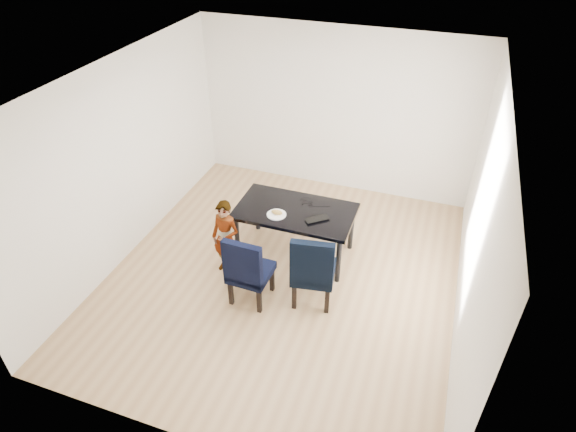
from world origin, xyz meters
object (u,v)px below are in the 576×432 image
(laptop, at_px, (316,217))
(chair_right, at_px, (314,266))
(child, at_px, (226,238))
(plate, at_px, (277,215))
(chair_left, at_px, (251,267))
(dining_table, at_px, (295,232))

(laptop, bearing_deg, chair_right, 65.00)
(child, bearing_deg, plate, 47.40)
(plate, xyz_separation_m, laptop, (0.51, 0.11, 0.01))
(chair_right, xyz_separation_m, plate, (-0.70, 0.58, 0.22))
(chair_left, bearing_deg, laptop, 60.94)
(chair_left, bearing_deg, plate, 88.93)
(chair_left, distance_m, chair_right, 0.78)
(plate, height_order, laptop, laptop)
(child, distance_m, laptop, 1.22)
(dining_table, relative_size, chair_right, 1.49)
(child, height_order, plate, child)
(dining_table, bearing_deg, plate, -134.94)
(chair_right, xyz_separation_m, laptop, (-0.19, 0.69, 0.23))
(chair_left, relative_size, child, 0.92)
(child, relative_size, plate, 4.26)
(chair_left, xyz_separation_m, chair_right, (0.74, 0.24, 0.03))
(chair_left, bearing_deg, child, 145.81)
(chair_right, distance_m, plate, 0.94)
(chair_right, relative_size, plate, 4.13)
(plate, distance_m, laptop, 0.52)
(chair_left, xyz_separation_m, laptop, (0.55, 0.93, 0.25))
(chair_left, relative_size, chair_right, 0.95)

